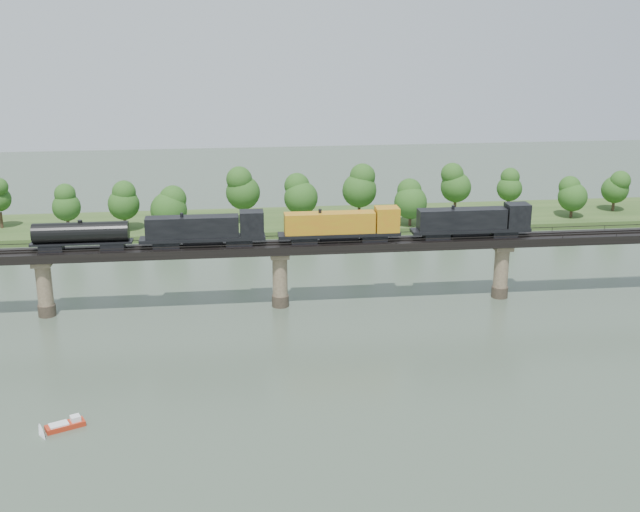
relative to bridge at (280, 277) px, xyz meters
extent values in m
plane|color=#374637|center=(0.00, -30.00, -5.46)|extent=(400.00, 400.00, 0.00)
cube|color=#304A1D|center=(0.00, 55.00, -4.66)|extent=(300.00, 24.00, 1.60)
cylinder|color=#473A2D|center=(-40.00, 0.00, -4.46)|extent=(3.00, 3.00, 2.00)
cylinder|color=#907C5E|center=(-40.00, 0.00, 0.04)|extent=(2.60, 2.60, 9.00)
cube|color=#907C5E|center=(-40.00, 0.00, 4.04)|extent=(3.20, 3.20, 1.00)
cylinder|color=#473A2D|center=(0.00, 0.00, -4.46)|extent=(3.00, 3.00, 2.00)
cylinder|color=#907C5E|center=(0.00, 0.00, 0.04)|extent=(2.60, 2.60, 9.00)
cube|color=#907C5E|center=(0.00, 0.00, 4.04)|extent=(3.20, 3.20, 1.00)
cylinder|color=#473A2D|center=(40.00, 0.00, -4.46)|extent=(3.00, 3.00, 2.00)
cylinder|color=#907C5E|center=(40.00, 0.00, 0.04)|extent=(2.60, 2.60, 9.00)
cube|color=#907C5E|center=(40.00, 0.00, 4.04)|extent=(3.20, 3.20, 1.00)
cube|color=black|center=(0.00, 0.00, 5.29)|extent=(220.00, 5.00, 1.50)
cube|color=black|center=(0.00, -0.75, 6.12)|extent=(220.00, 0.12, 0.16)
cube|color=black|center=(0.00, 0.75, 6.12)|extent=(220.00, 0.12, 0.16)
cube|color=black|center=(0.00, -2.40, 6.74)|extent=(220.00, 0.10, 0.10)
cube|color=black|center=(0.00, 2.40, 6.74)|extent=(220.00, 0.10, 0.10)
cube|color=black|center=(0.00, -2.40, 6.39)|extent=(0.08, 0.08, 0.70)
cube|color=black|center=(0.00, 2.40, 6.39)|extent=(0.08, 0.08, 0.70)
cylinder|color=#382619|center=(-60.94, 54.18, -2.00)|extent=(0.70, 0.70, 3.71)
cylinder|color=#382619|center=(-44.43, 46.31, -2.10)|extent=(0.70, 0.70, 3.51)
sphere|color=#1D4914|center=(-44.43, 46.31, 2.57)|extent=(6.31, 6.31, 6.31)
sphere|color=#1D4914|center=(-44.43, 46.31, 5.50)|extent=(4.73, 4.73, 4.73)
cylinder|color=#382619|center=(-32.24, 48.84, -2.19)|extent=(0.70, 0.70, 3.34)
sphere|color=#1D4914|center=(-32.24, 48.84, 2.27)|extent=(7.18, 7.18, 7.18)
sphere|color=#1D4914|center=(-32.24, 48.84, 5.06)|extent=(5.39, 5.39, 5.39)
cylinder|color=#382619|center=(-22.01, 46.15, -2.45)|extent=(0.70, 0.70, 2.83)
sphere|color=#1D4914|center=(-22.01, 46.15, 1.32)|extent=(8.26, 8.26, 8.26)
sphere|color=#1D4914|center=(-22.01, 46.15, 3.68)|extent=(6.19, 6.19, 6.19)
cylinder|color=#382619|center=(-5.04, 52.68, -1.88)|extent=(0.70, 0.70, 3.96)
sphere|color=#1D4914|center=(-5.04, 52.68, 3.41)|extent=(8.07, 8.07, 8.07)
sphere|color=#1D4914|center=(-5.04, 52.68, 6.71)|extent=(6.05, 6.05, 6.05)
cylinder|color=#382619|center=(8.52, 51.14, -2.23)|extent=(0.70, 0.70, 3.27)
sphere|color=#1D4914|center=(8.52, 51.14, 2.13)|extent=(8.03, 8.03, 8.03)
sphere|color=#1D4914|center=(8.52, 51.14, 4.85)|extent=(6.02, 6.02, 6.02)
cylinder|color=#382619|center=(22.65, 52.31, -1.90)|extent=(0.70, 0.70, 3.92)
sphere|color=#1D4914|center=(22.65, 52.31, 3.33)|extent=(8.29, 8.29, 8.29)
sphere|color=#1D4914|center=(22.65, 52.31, 6.60)|extent=(6.21, 6.21, 6.21)
cylinder|color=#382619|center=(33.59, 45.35, -2.35)|extent=(0.70, 0.70, 3.02)
sphere|color=#1D4914|center=(33.59, 45.35, 1.69)|extent=(7.74, 7.74, 7.74)
sphere|color=#1D4914|center=(33.59, 45.35, 4.21)|extent=(5.80, 5.80, 5.80)
cylinder|color=#382619|center=(46.81, 54.03, -1.96)|extent=(0.70, 0.70, 3.80)
sphere|color=#1D4914|center=(46.81, 54.03, 3.10)|extent=(7.47, 7.47, 7.47)
sphere|color=#1D4914|center=(46.81, 54.03, 6.27)|extent=(5.60, 5.60, 5.60)
cylinder|color=#382619|center=(60.48, 54.26, -2.17)|extent=(0.70, 0.70, 3.38)
sphere|color=#1D4914|center=(60.48, 54.26, 2.34)|extent=(6.23, 6.23, 6.23)
sphere|color=#1D4914|center=(60.48, 54.26, 5.16)|extent=(4.67, 4.67, 4.67)
cylinder|color=#382619|center=(74.35, 48.39, -2.47)|extent=(0.70, 0.70, 2.77)
sphere|color=#1D4914|center=(74.35, 48.39, 1.22)|extent=(7.04, 7.04, 7.04)
sphere|color=#1D4914|center=(74.35, 48.39, 3.54)|extent=(5.28, 5.28, 5.28)
cylinder|color=#382619|center=(87.62, 53.57, -2.39)|extent=(0.70, 0.70, 2.94)
sphere|color=#1D4914|center=(87.62, 53.57, 1.54)|extent=(6.73, 6.73, 6.73)
sphere|color=#1D4914|center=(87.62, 53.57, 3.99)|extent=(5.05, 5.05, 5.05)
cube|color=black|center=(39.99, 0.00, 6.65)|extent=(4.47, 2.68, 1.23)
cube|color=black|center=(27.71, 0.00, 6.65)|extent=(4.47, 2.68, 1.23)
cube|color=black|center=(33.85, 0.00, 7.44)|extent=(21.22, 3.35, 0.56)
cube|color=black|center=(32.17, 0.00, 9.50)|extent=(15.64, 3.02, 3.57)
cube|color=black|center=(42.23, 0.00, 9.84)|extent=(4.02, 3.35, 4.24)
cylinder|color=black|center=(33.85, 0.00, 6.82)|extent=(6.70, 1.56, 1.56)
cube|color=black|center=(16.54, 0.00, 6.65)|extent=(4.47, 2.68, 1.23)
cube|color=black|center=(4.25, 0.00, 6.65)|extent=(4.47, 2.68, 1.23)
cube|color=black|center=(10.39, 0.00, 7.44)|extent=(21.22, 3.35, 0.56)
cube|color=#B86316|center=(8.72, 0.00, 9.50)|extent=(15.64, 3.02, 3.57)
cube|color=#B86316|center=(18.77, 0.00, 9.84)|extent=(4.02, 3.35, 4.24)
cylinder|color=black|center=(10.39, 0.00, 6.82)|extent=(6.70, 1.56, 1.56)
cube|color=black|center=(-6.92, 0.00, 6.65)|extent=(4.47, 2.68, 1.23)
cube|color=black|center=(-19.21, 0.00, 6.65)|extent=(4.47, 2.68, 1.23)
cube|color=black|center=(-13.06, 0.00, 7.44)|extent=(21.22, 3.35, 0.56)
cube|color=black|center=(-14.74, 0.00, 9.50)|extent=(15.64, 3.02, 3.57)
cube|color=black|center=(-4.69, 0.00, 9.84)|extent=(4.02, 3.35, 4.24)
cylinder|color=black|center=(-13.06, 0.00, 6.82)|extent=(6.70, 1.56, 1.56)
cube|color=black|center=(-28.14, 0.00, 6.65)|extent=(3.91, 2.46, 1.23)
cube|color=black|center=(-38.19, 0.00, 6.65)|extent=(3.91, 2.46, 1.23)
cube|color=black|center=(-33.17, 0.00, 7.38)|extent=(16.75, 2.68, 0.34)
cylinder|color=black|center=(-33.17, 0.00, 9.17)|extent=(15.64, 3.35, 3.35)
cylinder|color=black|center=(-33.17, 0.00, 10.96)|extent=(0.78, 0.78, 0.56)
cube|color=#AF2A14|center=(-29.82, -39.95, -5.13)|extent=(5.05, 3.56, 0.67)
cube|color=white|center=(-30.51, -40.27, -4.74)|extent=(2.68, 2.26, 0.24)
cube|color=white|center=(-28.60, -39.39, -4.46)|extent=(1.52, 1.52, 0.67)
camera|label=1|loc=(-8.47, -132.62, 44.92)|focal=45.00mm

